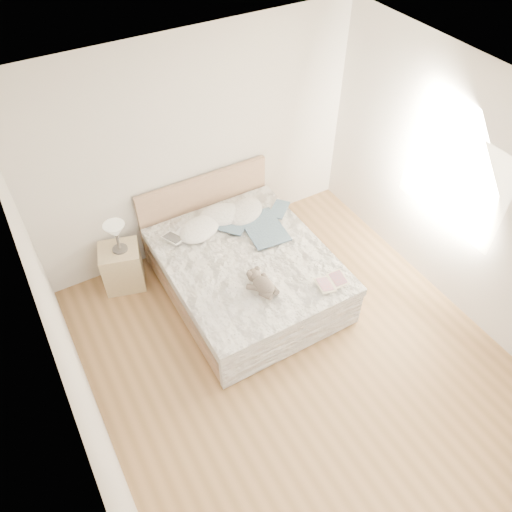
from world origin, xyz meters
name	(u,v)px	position (x,y,z in m)	size (l,w,h in m)	color
floor	(299,361)	(0.00, 0.00, 0.00)	(4.00, 4.50, 0.00)	brown
ceiling	(324,138)	(0.00, 0.00, 2.70)	(4.00, 4.50, 0.00)	white
wall_back	(197,149)	(0.00, 2.25, 1.35)	(4.00, 0.02, 2.70)	silver
wall_left	(79,377)	(-2.00, 0.00, 1.35)	(0.02, 4.50, 2.70)	silver
wall_right	(474,201)	(2.00, 0.00, 1.35)	(0.02, 4.50, 2.70)	silver
window	(453,178)	(1.99, 0.30, 1.45)	(0.02, 1.30, 1.10)	white
bed	(244,270)	(0.00, 1.19, 0.31)	(1.72, 2.14, 1.00)	#A07E61
nightstand	(122,267)	(-1.20, 1.97, 0.28)	(0.45, 0.40, 0.56)	tan
table_lamp	(115,232)	(-1.17, 1.96, 0.83)	(0.29, 0.29, 0.37)	#524D47
pillow_left	(200,229)	(-0.28, 1.74, 0.64)	(0.54, 0.37, 0.16)	white
pillow_middle	(223,215)	(0.07, 1.83, 0.64)	(0.55, 0.39, 0.17)	white
pillow_right	(245,212)	(0.33, 1.75, 0.64)	(0.53, 0.37, 0.16)	silver
blouse	(264,228)	(0.38, 1.39, 0.63)	(0.67, 0.72, 0.03)	#385065
photo_book	(180,236)	(-0.51, 1.75, 0.63)	(0.36, 0.25, 0.03)	white
childrens_book	(331,282)	(0.57, 0.31, 0.63)	(0.34, 0.23, 0.02)	#F0E6C1
teddy_bear	(264,290)	(-0.11, 0.56, 0.65)	(0.24, 0.34, 0.18)	brown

